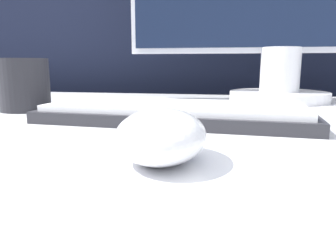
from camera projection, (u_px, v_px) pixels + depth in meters
The scene contains 4 objects.
partition_panel at pixel (215, 145), 1.01m from camera, with size 5.00×0.03×1.07m.
computer_mouse_near at pixel (161, 135), 0.26m from camera, with size 0.08×0.11×0.04m.
keyboard at pixel (174, 113), 0.46m from camera, with size 0.38×0.17×0.02m.
mug at pixel (24, 85), 0.55m from camera, with size 0.08×0.08×0.09m.
Camera 1 is at (0.04, -0.44, 0.78)m, focal length 35.00 mm.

